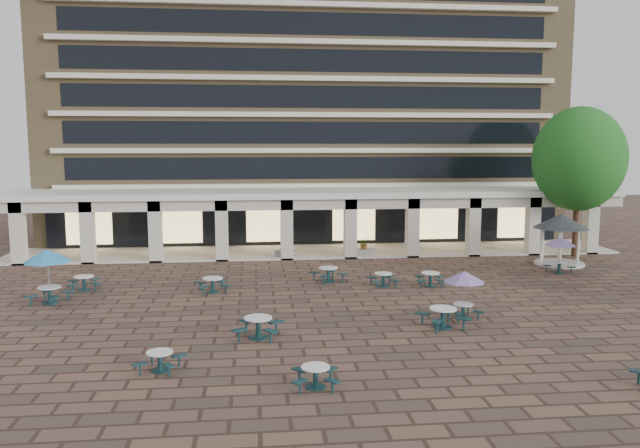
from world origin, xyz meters
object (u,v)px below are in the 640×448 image
Objects in this scene: picnic_table_1 at (316,375)px; planter_left at (286,251)px; picnic_table_0 at (160,359)px; gazebo at (561,227)px; planter_right at (364,249)px.

planter_left is at bearing 92.93° from picnic_table_1.
gazebo is at bearing 49.80° from picnic_table_0.
picnic_table_1 is 23.18m from planter_right.
gazebo is (17.32, 18.32, 1.99)m from picnic_table_1.
picnic_table_0 is 1.15× the size of planter_left.
planter_left is at bearing 166.24° from gazebo.
gazebo is at bearing -19.58° from planter_right.
planter_right is (5.32, -0.00, 0.05)m from planter_left.
gazebo is 2.28× the size of planter_right.
picnic_table_0 is at bearing -104.42° from planter_left.
gazebo is at bearing 50.14° from picnic_table_1.
picnic_table_1 is 25.29m from gazebo.
gazebo reaches higher than planter_right.
gazebo is 2.28× the size of planter_left.
picnic_table_0 is 0.50× the size of gazebo.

